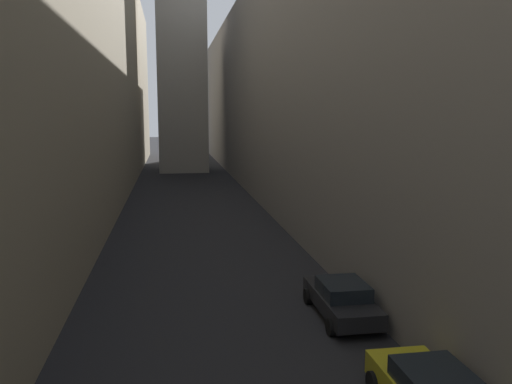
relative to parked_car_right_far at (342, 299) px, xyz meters
name	(u,v)px	position (x,y,z in m)	size (l,w,h in m)	color
ground_plane	(192,204)	(-4.40, 25.23, -0.71)	(264.00, 264.00, 0.00)	black
building_block_left	(54,58)	(-15.08, 27.23, 11.10)	(10.36, 108.00, 23.63)	gray
building_block_right	(338,88)	(8.63, 27.23, 8.91)	(15.06, 108.00, 19.24)	slate
parked_car_right_far	(342,299)	(0.00, 0.00, 0.00)	(1.94, 4.45, 1.39)	black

